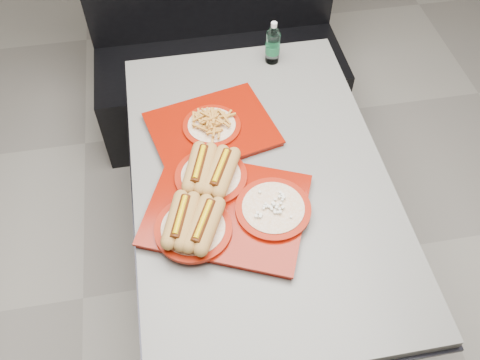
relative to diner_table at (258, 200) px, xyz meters
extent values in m
plane|color=gray|center=(0.00, 0.00, -0.58)|extent=(6.00, 6.00, 0.00)
cylinder|color=black|center=(0.00, 0.00, -0.56)|extent=(0.52, 0.52, 0.05)
cylinder|color=black|center=(0.00, 0.00, -0.20)|extent=(0.11, 0.11, 0.66)
cube|color=black|center=(0.00, 0.00, 0.12)|extent=(0.92, 1.42, 0.01)
cube|color=slate|center=(0.00, 0.00, 0.15)|extent=(0.90, 1.40, 0.04)
cube|color=black|center=(0.00, 1.02, -0.36)|extent=(1.30, 0.55, 0.45)
cube|color=#7D0F03|center=(-0.14, -0.15, 0.18)|extent=(0.62, 0.56, 0.02)
cube|color=#7D0F03|center=(-0.14, -0.15, 0.19)|extent=(0.63, 0.57, 0.01)
cylinder|color=#8D1504|center=(-0.26, -0.21, 0.20)|extent=(0.25, 0.25, 0.01)
cylinder|color=silver|center=(-0.26, -0.21, 0.21)|extent=(0.21, 0.21, 0.01)
cylinder|color=#8D1504|center=(-0.18, -0.01, 0.20)|extent=(0.25, 0.25, 0.01)
cylinder|color=silver|center=(-0.18, -0.01, 0.21)|extent=(0.21, 0.21, 0.01)
cylinder|color=#8D1504|center=(0.01, -0.18, 0.20)|extent=(0.25, 0.25, 0.01)
cylinder|color=silver|center=(0.01, -0.18, 0.21)|extent=(0.21, 0.21, 0.01)
cube|color=#7D0F03|center=(-0.14, 0.23, 0.17)|extent=(0.50, 0.43, 0.02)
cube|color=#7D0F03|center=(-0.14, 0.23, 0.19)|extent=(0.52, 0.44, 0.01)
cylinder|color=#8D1504|center=(-0.14, 0.23, 0.20)|extent=(0.22, 0.22, 0.01)
cylinder|color=silver|center=(-0.14, 0.23, 0.20)|extent=(0.18, 0.18, 0.00)
cylinder|color=silver|center=(0.17, 0.59, 0.24)|extent=(0.06, 0.06, 0.14)
cylinder|color=#186337|center=(0.17, 0.59, 0.23)|extent=(0.06, 0.06, 0.04)
cone|color=silver|center=(0.17, 0.59, 0.32)|extent=(0.06, 0.06, 0.03)
cylinder|color=silver|center=(0.17, 0.59, 0.35)|extent=(0.02, 0.02, 0.02)
camera|label=1|loc=(-0.26, -1.09, 1.58)|focal=38.00mm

